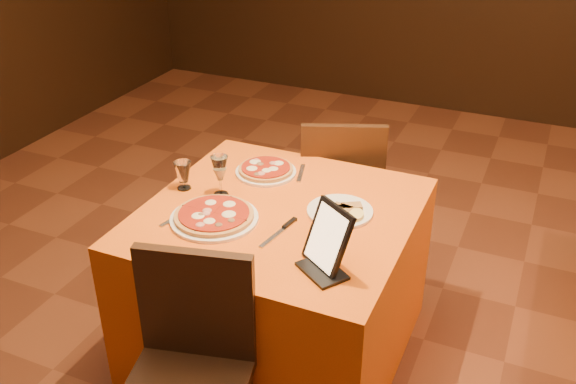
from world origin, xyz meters
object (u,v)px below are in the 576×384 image
at_px(wine_glass, 220,176).
at_px(tablet, 328,237).
at_px(main_table, 280,283).
at_px(pizza_near, 214,217).
at_px(chair_main_far, 340,190).
at_px(pizza_far, 266,171).
at_px(water_glass, 183,175).

distance_m(wine_glass, tablet, 0.68).
bearing_deg(main_table, wine_glass, 175.73).
height_order(main_table, pizza_near, pizza_near).
xyz_separation_m(wine_glass, tablet, (0.61, -0.31, 0.03)).
height_order(chair_main_far, pizza_far, chair_main_far).
xyz_separation_m(chair_main_far, wine_glass, (-0.29, -0.77, 0.39)).
bearing_deg(tablet, main_table, 173.06).
height_order(pizza_near, tablet, tablet).
relative_size(pizza_near, water_glass, 2.78).
bearing_deg(wine_glass, pizza_far, 71.06).
bearing_deg(water_glass, pizza_far, 45.86).
bearing_deg(tablet, wine_glass, -172.10).
distance_m(main_table, pizza_far, 0.52).
distance_m(main_table, pizza_near, 0.48).
height_order(water_glass, tablet, tablet).
bearing_deg(wine_glass, main_table, -4.27).
xyz_separation_m(water_glass, tablet, (0.79, -0.29, 0.06)).
height_order(pizza_near, water_glass, water_glass).
xyz_separation_m(pizza_near, wine_glass, (-0.08, 0.20, 0.08)).
bearing_deg(main_table, tablet, -41.60).
xyz_separation_m(pizza_far, tablet, (0.52, -0.57, 0.10)).
bearing_deg(tablet, pizza_near, -157.15).
bearing_deg(pizza_near, wine_glass, 111.30).
relative_size(pizza_near, pizza_far, 1.28).
bearing_deg(water_glass, tablet, -20.39).
bearing_deg(main_table, water_glass, 179.09).
bearing_deg(wine_glass, tablet, -26.75).
xyz_separation_m(chair_main_far, pizza_far, (-0.20, -0.50, 0.31)).
bearing_deg(water_glass, chair_main_far, 59.16).
relative_size(chair_main_far, water_glass, 7.00).
bearing_deg(pizza_near, water_glass, 144.60).
bearing_deg(water_glass, pizza_near, -35.40).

